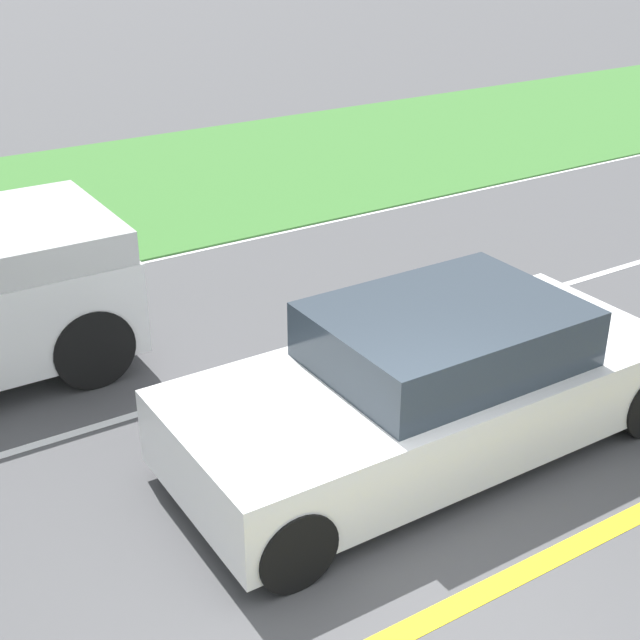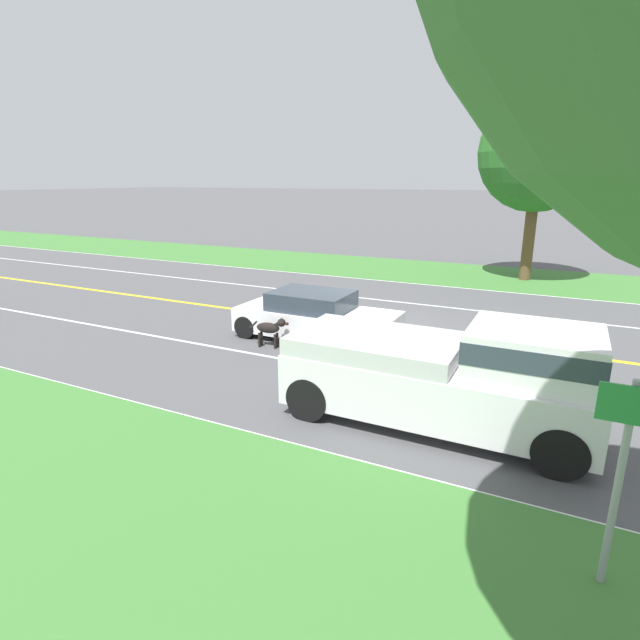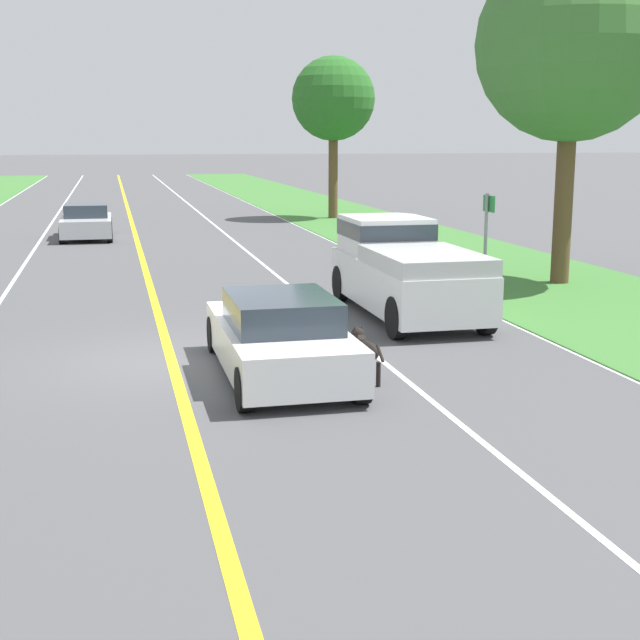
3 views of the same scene
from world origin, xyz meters
name	(u,v)px [view 1 (image 1 of 3)]	position (x,y,z in m)	size (l,w,h in m)	color
ground_plane	(417,626)	(0.00, 0.00, 0.00)	(400.00, 400.00, 0.00)	#4C4C4F
centre_divider_line	(417,626)	(0.00, 0.00, 0.00)	(0.18, 160.00, 0.01)	yellow
lane_edge_line_right	(75,276)	(7.00, 0.00, 0.00)	(0.14, 160.00, 0.01)	white
lane_dash_same_dir	(193,397)	(3.50, 0.00, 0.00)	(0.10, 160.00, 0.01)	white
grass_verge_right	(11,210)	(10.00, 0.00, 0.01)	(6.00, 160.00, 0.03)	#3D7533
ego_car	(430,385)	(1.64, -1.38, 0.62)	(1.88, 4.46, 1.32)	white
dog	(409,323)	(2.85, -2.09, 0.53)	(0.34, 1.12, 0.83)	black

